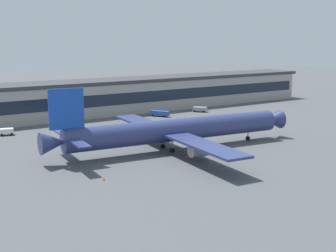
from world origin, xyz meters
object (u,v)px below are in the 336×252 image
Objects in this scene: traffic_cone_1 at (187,157)px; baggage_tug at (6,131)px; pushback_tractor at (200,109)px; traffic_cone_0 at (104,179)px; airliner at (174,130)px; belt_loader at (160,113)px.

baggage_tug is at bearing 118.39° from traffic_cone_1.
pushback_tractor is 8.62× the size of traffic_cone_0.
pushback_tractor is at bearing 48.82° from traffic_cone_1.
airliner is at bearing -134.70° from pushback_tractor.
airliner reaches higher than belt_loader.
belt_loader is 51.58m from baggage_tug.
airliner is 48.55m from baggage_tug.
belt_loader is 1.22× the size of pushback_tractor.
baggage_tug reaches higher than pushback_tractor.
airliner is 16.07× the size of baggage_tug.
traffic_cone_0 is (3.26, -51.75, -0.77)m from baggage_tug.
traffic_cone_1 is (22.43, 4.21, 0.04)m from traffic_cone_0.
baggage_tug is at bearing -178.30° from pushback_tractor.
belt_loader reaches higher than pushback_tractor.
belt_loader is 10.51× the size of traffic_cone_0.
airliner is at bearing -119.79° from belt_loader.
traffic_cone_1 is at bearing 10.63° from traffic_cone_0.
belt_loader is 1.66× the size of baggage_tug.
belt_loader reaches higher than traffic_cone_0.
airliner is 11.78× the size of pushback_tractor.
traffic_cone_0 is 22.82m from traffic_cone_1.
baggage_tug is 54.04m from traffic_cone_1.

